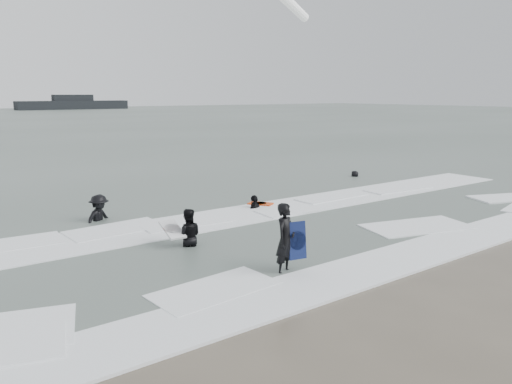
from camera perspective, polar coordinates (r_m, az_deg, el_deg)
ground at (r=14.08m, az=12.06°, el=-7.62°), size 320.00×320.00×0.00m
surfer_centre at (r=12.82m, az=3.36°, el=-9.28°), size 0.79×0.67×1.85m
surfer_wading at (r=15.06m, az=-7.75°, el=-6.22°), size 1.03×0.95×1.71m
surfer_breaker at (r=18.54m, az=-17.41°, el=-3.32°), size 1.38×1.15×1.85m
surfer_right_near at (r=19.65m, az=-0.14°, el=-1.99°), size 1.09×0.78×1.72m
surfer_right_far at (r=27.67m, az=11.22°, el=1.66°), size 0.86×0.86×1.51m
surf_foam at (r=16.65m, az=2.62°, el=-4.29°), size 30.03×9.06×0.09m
bodyboards at (r=15.86m, az=-1.57°, el=-3.36°), size 6.09×7.34×1.25m
vessel_horizon at (r=153.39m, az=-20.17°, el=9.42°), size 30.36×5.42×4.12m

